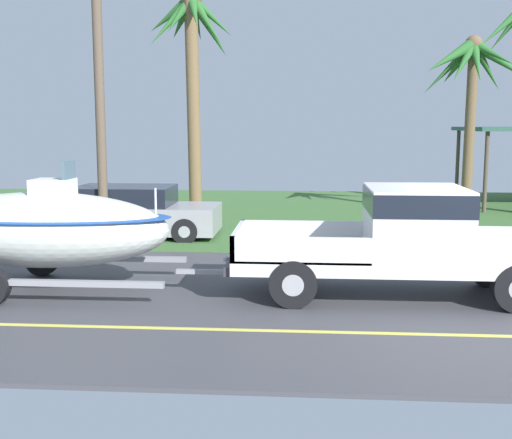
# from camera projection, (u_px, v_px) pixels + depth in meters

# --- Properties ---
(ground) EXTENTS (36.00, 22.00, 0.11)m
(ground) POSITION_uv_depth(u_px,v_px,m) (415.00, 227.00, 19.34)
(ground) COLOR #424247
(pickup_truck_towing) EXTENTS (5.72, 1.97, 1.93)m
(pickup_truck_towing) POSITION_uv_depth(u_px,v_px,m) (413.00, 237.00, 11.34)
(pickup_truck_towing) COLOR silver
(pickup_truck_towing) RESTS_ON ground
(boat_on_trailer) EXTENTS (5.97, 2.40, 2.36)m
(boat_on_trailer) POSITION_uv_depth(u_px,v_px,m) (41.00, 229.00, 11.82)
(boat_on_trailer) COLOR gray
(boat_on_trailer) RESTS_ON ground
(parked_sedan_near) EXTENTS (4.48, 1.93, 1.38)m
(parked_sedan_near) POSITION_uv_depth(u_px,v_px,m) (132.00, 213.00, 17.34)
(parked_sedan_near) COLOR #99999E
(parked_sedan_near) RESTS_ON ground
(palm_tree_near_left) EXTENTS (3.71, 2.75, 5.76)m
(palm_tree_near_left) POSITION_uv_depth(u_px,v_px,m) (471.00, 76.00, 20.52)
(palm_tree_near_left) COLOR brown
(palm_tree_near_left) RESTS_ON ground
(palm_tree_mid) EXTENTS (2.94, 3.04, 7.25)m
(palm_tree_mid) POSITION_uv_depth(u_px,v_px,m) (192.00, 47.00, 20.59)
(palm_tree_mid) COLOR brown
(palm_tree_mid) RESTS_ON ground
(utility_pole) EXTENTS (0.24, 1.80, 7.21)m
(utility_pole) POSITION_uv_depth(u_px,v_px,m) (100.00, 93.00, 15.96)
(utility_pole) COLOR brown
(utility_pole) RESTS_ON ground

